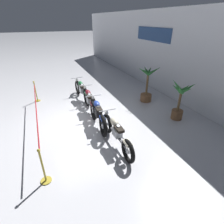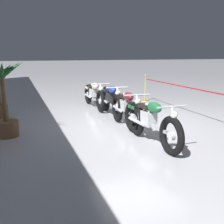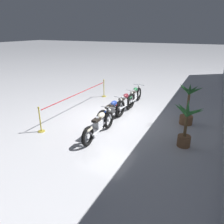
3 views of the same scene
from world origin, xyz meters
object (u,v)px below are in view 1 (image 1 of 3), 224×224
object	(u,v)px
motorcycle_maroon_1	(89,101)
stanchion_far_left	(36,101)
motorcycle_blue_2	(98,114)
potted_palm_left_of_row	(180,101)
motorcycle_cream_3	(116,133)
stanchion_mid_left	(44,171)
motorcycle_green_0	(82,91)
potted_palm_right_of_row	(147,87)

from	to	relation	value
motorcycle_maroon_1	stanchion_far_left	size ratio (longest dim) A/B	0.44
motorcycle_blue_2	potted_palm_left_of_row	xyz separation A→B (m)	(0.81, 3.18, 0.33)
motorcycle_cream_3	potted_palm_left_of_row	bearing A→B (deg)	101.05
motorcycle_cream_3	potted_palm_left_of_row	xyz separation A→B (m)	(-0.59, 3.03, 0.35)
motorcycle_maroon_1	stanchion_mid_left	distance (m)	4.02
motorcycle_green_0	motorcycle_cream_3	distance (m)	4.10
motorcycle_cream_3	stanchion_far_left	xyz separation A→B (m)	(-3.19, -2.29, 0.20)
motorcycle_green_0	motorcycle_maroon_1	world-z (taller)	motorcycle_maroon_1
motorcycle_blue_2	stanchion_far_left	distance (m)	2.79
stanchion_far_left	stanchion_mid_left	distance (m)	3.86
motorcycle_maroon_1	potted_palm_left_of_row	bearing A→B (deg)	56.00
motorcycle_green_0	motorcycle_cream_3	xyz separation A→B (m)	(4.10, 0.10, -0.00)
motorcycle_maroon_1	potted_palm_left_of_row	xyz separation A→B (m)	(2.13, 3.15, 0.33)
motorcycle_green_0	stanchion_mid_left	xyz separation A→B (m)	(4.76, -2.18, -0.11)
motorcycle_maroon_1	motorcycle_blue_2	xyz separation A→B (m)	(1.32, -0.03, 0.01)
stanchion_far_left	motorcycle_cream_3	bearing A→B (deg)	35.64
potted_palm_right_of_row	stanchion_far_left	bearing A→B (deg)	-96.20
potted_palm_left_of_row	motorcycle_cream_3	bearing A→B (deg)	-78.95
motorcycle_cream_3	stanchion_far_left	world-z (taller)	stanchion_far_left
motorcycle_maroon_1	motorcycle_blue_2	size ratio (longest dim) A/B	1.03
stanchion_mid_left	potted_palm_right_of_row	bearing A→B (deg)	122.86
motorcycle_green_0	stanchion_mid_left	distance (m)	5.24
motorcycle_blue_2	potted_palm_left_of_row	size ratio (longest dim) A/B	1.41
motorcycle_blue_2	potted_palm_left_of_row	bearing A→B (deg)	75.75
motorcycle_green_0	stanchion_far_left	distance (m)	2.38
motorcycle_maroon_1	motorcycle_blue_2	distance (m)	1.32
potted_palm_left_of_row	potted_palm_right_of_row	world-z (taller)	potted_palm_right_of_row
motorcycle_cream_3	stanchion_mid_left	size ratio (longest dim) A/B	2.23
potted_palm_left_of_row	potted_palm_right_of_row	bearing A→B (deg)	-173.98
motorcycle_cream_3	stanchion_far_left	distance (m)	3.93
motorcycle_blue_2	motorcycle_cream_3	distance (m)	1.41
motorcycle_maroon_1	motorcycle_blue_2	world-z (taller)	motorcycle_blue_2
motorcycle_blue_2	motorcycle_green_0	bearing A→B (deg)	178.99
motorcycle_cream_3	stanchion_mid_left	bearing A→B (deg)	-73.83
potted_palm_left_of_row	stanchion_far_left	xyz separation A→B (m)	(-2.60, -5.32, -0.15)
motorcycle_blue_2	potted_palm_right_of_row	size ratio (longest dim) A/B	1.29
potted_palm_right_of_row	potted_palm_left_of_row	bearing A→B (deg)	6.02
motorcycle_blue_2	potted_palm_right_of_row	world-z (taller)	potted_palm_right_of_row
motorcycle_maroon_1	motorcycle_blue_2	bearing A→B (deg)	-1.35
motorcycle_green_0	stanchion_far_left	size ratio (longest dim) A/B	0.44
motorcycle_green_0	motorcycle_maroon_1	xyz separation A→B (m)	(1.38, -0.02, 0.01)
potted_palm_left_of_row	stanchion_mid_left	world-z (taller)	potted_palm_left_of_row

